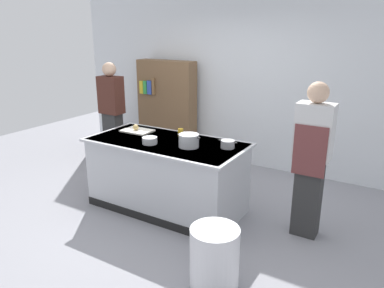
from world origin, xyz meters
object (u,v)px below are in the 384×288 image
(mixing_bowl, at_px, (150,140))
(trash_bin, at_px, (214,258))
(stock_pot, at_px, (189,141))
(bookshelf, at_px, (167,108))
(person_chef, at_px, (311,158))
(juice_cup, at_px, (181,132))
(onion, at_px, (136,127))
(person_guest, at_px, (112,112))
(sauce_pan, at_px, (228,144))

(mixing_bowl, distance_m, trash_bin, 1.71)
(stock_pot, distance_m, mixing_bowl, 0.49)
(mixing_bowl, relative_size, bookshelf, 0.11)
(trash_bin, xyz_separation_m, person_chef, (0.46, 1.31, 0.63))
(juice_cup, distance_m, person_chef, 1.66)
(mixing_bowl, xyz_separation_m, trash_bin, (1.34, -0.85, -0.66))
(stock_pot, relative_size, person_chef, 0.18)
(onion, xyz_separation_m, person_guest, (-1.06, 0.68, -0.05))
(person_guest, bearing_deg, onion, 57.53)
(person_guest, xyz_separation_m, bookshelf, (0.42, 0.97, -0.06))
(juice_cup, bearing_deg, stock_pot, -45.23)
(stock_pot, xyz_separation_m, mixing_bowl, (-0.47, -0.14, -0.04))
(sauce_pan, xyz_separation_m, person_chef, (0.93, 0.12, -0.03))
(juice_cup, xyz_separation_m, person_chef, (1.66, -0.00, -0.04))
(juice_cup, height_order, bookshelf, bookshelf)
(trash_bin, bearing_deg, mixing_bowl, 147.64)
(sauce_pan, height_order, juice_cup, juice_cup)
(person_chef, bearing_deg, bookshelf, 73.87)
(bookshelf, bearing_deg, trash_bin, -48.89)
(bookshelf, bearing_deg, sauce_pan, -39.39)
(bookshelf, bearing_deg, person_chef, -27.47)
(trash_bin, bearing_deg, stock_pot, 131.46)
(juice_cup, bearing_deg, onion, -169.51)
(onion, xyz_separation_m, stock_pot, (0.97, -0.21, 0.02))
(sauce_pan, bearing_deg, juice_cup, 170.11)
(juice_cup, distance_m, trash_bin, 1.90)
(onion, relative_size, person_guest, 0.04)
(onion, distance_m, mixing_bowl, 0.61)
(sauce_pan, xyz_separation_m, bookshelf, (-2.01, 1.65, -0.09))
(stock_pot, distance_m, sauce_pan, 0.45)
(juice_cup, height_order, person_chef, person_chef)
(mixing_bowl, bearing_deg, person_chef, 14.32)
(stock_pot, height_order, trash_bin, stock_pot)
(stock_pot, xyz_separation_m, sauce_pan, (0.41, 0.20, -0.03))
(mixing_bowl, distance_m, juice_cup, 0.49)
(person_guest, bearing_deg, person_chef, 80.65)
(trash_bin, bearing_deg, person_chef, 70.45)
(trash_bin, distance_m, person_chef, 1.52)
(stock_pot, relative_size, juice_cup, 3.04)
(juice_cup, relative_size, bookshelf, 0.06)
(mixing_bowl, height_order, bookshelf, bookshelf)
(stock_pot, bearing_deg, mixing_bowl, -163.55)
(mixing_bowl, height_order, person_chef, person_chef)
(person_guest, bearing_deg, bookshelf, 156.67)
(stock_pot, height_order, juice_cup, stock_pot)
(onion, xyz_separation_m, trash_bin, (1.84, -1.19, -0.67))
(stock_pot, bearing_deg, person_guest, 156.37)
(juice_cup, relative_size, person_guest, 0.06)
(stock_pot, distance_m, trash_bin, 1.49)
(onion, distance_m, bookshelf, 1.77)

